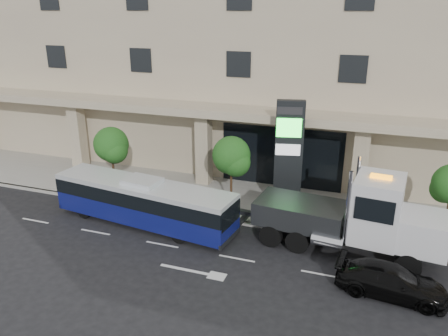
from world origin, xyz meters
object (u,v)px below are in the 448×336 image
Objects in this scene: tow_truck at (356,218)px; black_sedan at (391,281)px; signage_pylon at (288,155)px; city_bus at (144,201)px.

tow_truck is 3.64m from black_sedan.
tow_truck is 1.59× the size of signage_pylon.
black_sedan is 9.45m from signage_pylon.
black_sedan is (1.74, -2.94, -1.25)m from tow_truck.
signage_pylon is at bearing 45.35° from black_sedan.
tow_truck is at bearing 10.58° from city_bus.
signage_pylon reaches higher than tow_truck.
signage_pylon is (-4.13, 3.94, 1.50)m from tow_truck.
city_bus is 1.06× the size of tow_truck.
signage_pylon reaches higher than black_sedan.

